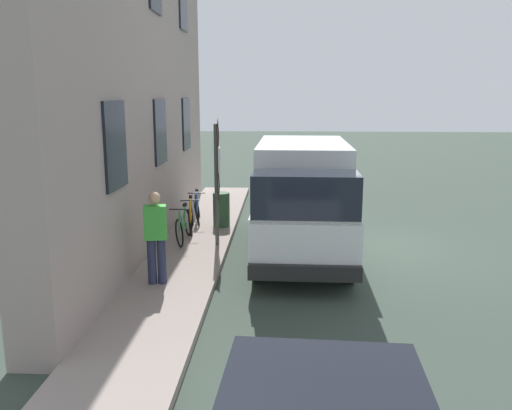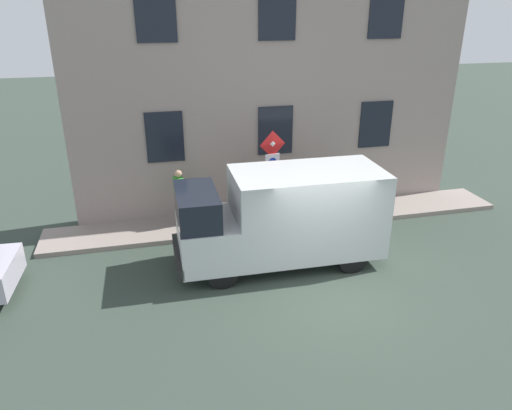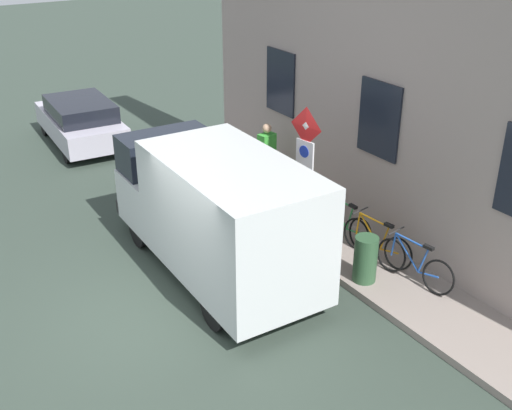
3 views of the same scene
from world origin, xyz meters
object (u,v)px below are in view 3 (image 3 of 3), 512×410
object	(u,v)px
sign_post_stacked	(305,164)
bicycle_green	(343,222)
bicycle_orange	(377,241)
delivery_van	(216,210)
litter_bin	(365,259)
bicycle_blue	(414,264)
parked_hatchback	(81,121)
pedestrian	(267,155)

from	to	relation	value
sign_post_stacked	bicycle_green	distance (m)	1.68
bicycle_green	bicycle_orange	bearing A→B (deg)	179.82
sign_post_stacked	delivery_van	distance (m)	2.00
bicycle_green	litter_bin	world-z (taller)	litter_bin
bicycle_blue	bicycle_green	size ratio (longest dim) A/B	1.00
delivery_van	parked_hatchback	size ratio (longest dim) A/B	1.31
delivery_van	litter_bin	distance (m)	2.93
sign_post_stacked	bicycle_blue	distance (m)	2.81
litter_bin	bicycle_orange	bearing A→B (deg)	33.67
delivery_van	parked_hatchback	bearing A→B (deg)	0.04
bicycle_green	pedestrian	bearing A→B (deg)	0.62
bicycle_green	pedestrian	size ratio (longest dim) A/B	0.99
bicycle_blue	pedestrian	xyz separation A→B (m)	(-0.04, 4.89, 0.56)
sign_post_stacked	delivery_van	xyz separation A→B (m)	(-1.90, 0.20, -0.59)
bicycle_blue	pedestrian	world-z (taller)	pedestrian
bicycle_blue	bicycle_orange	distance (m)	1.01
bicycle_blue	pedestrian	size ratio (longest dim) A/B	1.00
parked_hatchback	litter_bin	distance (m)	10.57
sign_post_stacked	litter_bin	bearing A→B (deg)	-85.16
bicycle_orange	delivery_van	bearing A→B (deg)	54.26
sign_post_stacked	parked_hatchback	xyz separation A→B (m)	(-1.76, 8.65, -1.19)
sign_post_stacked	bicycle_orange	xyz separation A→B (m)	(0.88, -1.26, -1.41)
sign_post_stacked	parked_hatchback	world-z (taller)	sign_post_stacked
bicycle_blue	bicycle_green	xyz separation A→B (m)	(0.00, 2.02, 0.00)
delivery_van	bicycle_blue	distance (m)	3.81
bicycle_blue	delivery_van	bearing A→B (deg)	40.08
bicycle_blue	bicycle_green	bearing A→B (deg)	-8.35
bicycle_orange	litter_bin	bearing A→B (deg)	115.61
delivery_van	bicycle_blue	bearing A→B (deg)	-130.56
bicycle_blue	litter_bin	size ratio (longest dim) A/B	1.90
sign_post_stacked	litter_bin	xyz separation A→B (m)	(0.15, -1.74, -1.33)
delivery_van	pedestrian	bearing A→B (deg)	-47.65
pedestrian	sign_post_stacked	bearing A→B (deg)	-27.67
bicycle_orange	bicycle_green	world-z (taller)	same
parked_hatchback	bicycle_orange	xyz separation A→B (m)	(2.64, -9.91, -0.22)
pedestrian	litter_bin	xyz separation A→B (m)	(-0.70, -4.36, -0.48)
litter_bin	bicycle_green	bearing A→B (deg)	63.94
parked_hatchback	bicycle_orange	size ratio (longest dim) A/B	2.39
bicycle_orange	pedestrian	world-z (taller)	pedestrian
pedestrian	bicycle_blue	bearing A→B (deg)	-9.39
bicycle_green	bicycle_blue	bearing A→B (deg)	179.85
bicycle_blue	litter_bin	world-z (taller)	litter_bin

